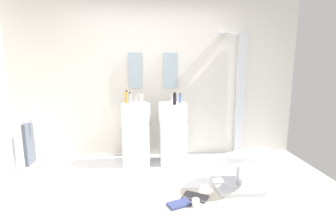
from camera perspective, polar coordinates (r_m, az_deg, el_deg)
name	(u,v)px	position (r m, az deg, el deg)	size (l,w,h in m)	color
ground_plane	(159,204)	(3.21, -1.90, -19.21)	(4.80, 3.60, 0.04)	silver
rear_partition	(153,79)	(4.44, -3.21, 7.06)	(4.80, 0.10, 2.60)	beige
pedestal_sink_left	(136,133)	(4.15, -6.84, -4.48)	(0.44, 0.44, 1.06)	white
pedestal_sink_right	(173,132)	(4.17, 1.03, -4.33)	(0.44, 0.44, 1.06)	white
vanity_mirror_left	(136,71)	(4.37, -6.98, 8.82)	(0.22, 0.03, 0.57)	#8C9EA8
vanity_mirror_right	(171,70)	(4.38, 0.58, 8.91)	(0.22, 0.03, 0.57)	#8C9EA8
shower_column	(240,92)	(4.62, 15.15, 4.10)	(0.49, 0.24, 2.05)	#B7BABF
lounge_chair	(238,162)	(3.48, 14.87, -10.41)	(1.00, 1.00, 0.65)	#B7BABF
towel_rack	(27,145)	(3.52, -28.09, -6.33)	(0.37, 0.22, 0.95)	#B7BABF
area_rug	(196,204)	(3.19, 5.96, -18.98)	(1.28, 0.75, 0.01)	beige
magazine_charcoal	(195,197)	(3.29, 5.86, -17.67)	(0.29, 0.19, 0.02)	#38383D
magazine_navy	(179,204)	(3.13, 2.47, -19.13)	(0.26, 0.15, 0.03)	navy
coffee_mug	(196,203)	(3.11, 5.96, -18.82)	(0.08, 0.08, 0.09)	white
soap_bottle_grey	(130,99)	(3.98, -8.23, 2.85)	(0.05, 0.05, 0.18)	#99999E
soap_bottle_blue	(180,99)	(4.06, 2.64, 2.89)	(0.04, 0.04, 0.15)	#4C72B7
soap_bottle_clear	(141,98)	(4.10, -5.72, 3.05)	(0.04, 0.04, 0.17)	silver
soap_bottle_black	(175,99)	(3.91, 1.44, 2.84)	(0.05, 0.05, 0.18)	black
soap_bottle_amber	(127,97)	(4.09, -8.87, 3.16)	(0.06, 0.06, 0.20)	#C68C38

